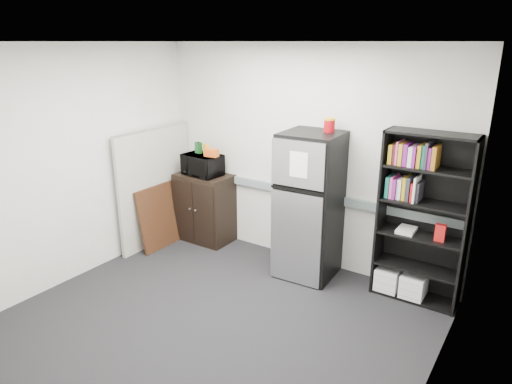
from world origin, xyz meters
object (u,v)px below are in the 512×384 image
at_px(cabinet, 205,207).
at_px(microwave, 202,165).
at_px(refrigerator, 310,206).
at_px(bookshelf, 421,215).
at_px(cubicle_partition, 156,187).

height_order(cabinet, microwave, microwave).
bearing_deg(refrigerator, cabinet, 173.98).
distance_m(bookshelf, cubicle_partition, 3.45).
distance_m(cubicle_partition, refrigerator, 2.21).
bearing_deg(cubicle_partition, bookshelf, 8.13).
height_order(cabinet, refrigerator, refrigerator).
bearing_deg(microwave, cabinet, 93.98).
relative_size(bookshelf, cubicle_partition, 1.14).
height_order(bookshelf, cubicle_partition, bookshelf).
xyz_separation_m(cubicle_partition, microwave, (0.50, 0.40, 0.29)).
xyz_separation_m(microwave, refrigerator, (1.68, -0.06, -0.24)).
height_order(cubicle_partition, cabinet, cubicle_partition).
bearing_deg(refrigerator, cubicle_partition, -174.41).
relative_size(cabinet, refrigerator, 0.55).
distance_m(cabinet, microwave, 0.62).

